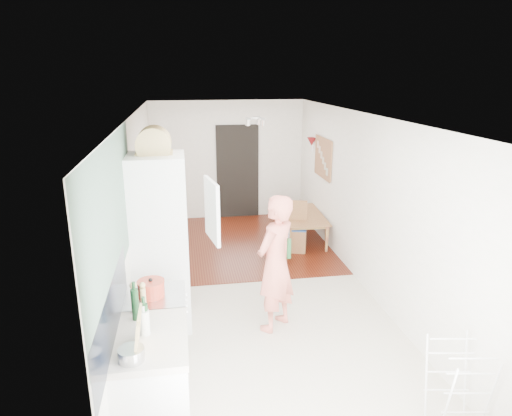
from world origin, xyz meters
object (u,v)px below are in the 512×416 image
object	(u,v)px
stool	(279,251)
person	(276,252)
dining_table	(302,229)
dining_chair	(296,227)
drying_rack	(457,386)

from	to	relation	value
stool	person	bearing A→B (deg)	-103.46
person	dining_table	xyz separation A→B (m)	(1.12, 2.91, -0.78)
dining_chair	drying_rack	world-z (taller)	dining_chair
dining_chair	dining_table	bearing A→B (deg)	81.20
dining_table	dining_chair	distance (m)	0.60
person	stool	size ratio (longest dim) A/B	5.28
person	drying_rack	world-z (taller)	person
person	dining_table	world-z (taller)	person
person	dining_chair	xyz separation A→B (m)	(0.87, 2.41, -0.56)
person	drying_rack	bearing A→B (deg)	79.32
dining_chair	stool	distance (m)	0.63
dining_table	dining_chair	world-z (taller)	dining_chair
stool	drying_rack	distance (m)	3.95
drying_rack	dining_table	bearing A→B (deg)	101.10
dining_chair	person	bearing A→B (deg)	-92.31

